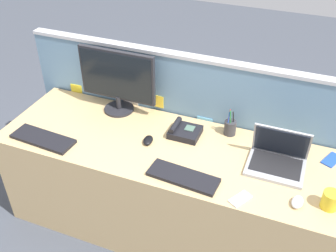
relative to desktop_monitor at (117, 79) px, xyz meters
name	(u,v)px	position (x,y,z in m)	size (l,w,h in m)	color
ground_plane	(166,223)	(0.46, -0.27, -0.99)	(10.00, 10.00, 0.00)	#424751
desk	(165,188)	(0.46, -0.27, -0.62)	(2.17, 0.72, 0.74)	tan
cubicle_divider	(186,129)	(0.46, 0.13, -0.39)	(2.37, 0.08, 1.19)	#6084A3
desktop_monitor	(117,79)	(0.00, 0.00, 0.00)	(0.55, 0.21, 0.46)	#232328
laptop	(278,157)	(1.15, -0.19, -0.19)	(0.33, 0.27, 0.23)	#9EA0A8
desk_phone	(184,131)	(0.53, -0.12, -0.22)	(0.20, 0.17, 0.08)	black
keyboard_main	(43,139)	(-0.29, -0.51, -0.24)	(0.43, 0.15, 0.02)	black
keyboard_spare	(183,177)	(0.67, -0.51, -0.24)	(0.41, 0.14, 0.02)	black
computer_mouse_right_hand	(148,140)	(0.35, -0.28, -0.23)	(0.06, 0.10, 0.03)	black
computer_mouse_left_hand	(297,202)	(1.30, -0.48, -0.23)	(0.06, 0.10, 0.03)	silver
pen_cup	(230,127)	(0.81, 0.00, -0.20)	(0.08, 0.08, 0.19)	#333338
cell_phone_blue_case	(332,160)	(1.45, -0.03, -0.24)	(0.07, 0.14, 0.01)	blue
cell_phone_white_slab	(240,199)	(1.01, -0.55, -0.24)	(0.06, 0.13, 0.01)	silver
coffee_mug	(331,200)	(1.46, -0.44, -0.20)	(0.13, 0.09, 0.10)	yellow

